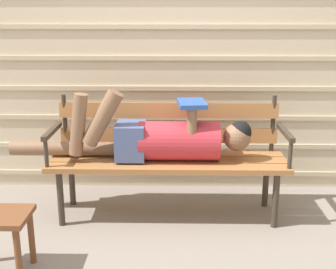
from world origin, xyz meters
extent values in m
plane|color=gray|center=(0.00, 0.00, 0.00)|extent=(12.00, 12.00, 0.00)
cube|color=beige|center=(0.00, 0.76, 1.07)|extent=(5.18, 0.06, 2.13)
cube|color=#C1AD8E|center=(0.00, 0.73, 0.12)|extent=(5.18, 0.02, 0.04)
cube|color=#C1AD8E|center=(0.00, 0.73, 0.36)|extent=(5.18, 0.02, 0.04)
cube|color=#C1AD8E|center=(0.00, 0.73, 0.59)|extent=(5.18, 0.02, 0.04)
cube|color=#C1AD8E|center=(0.00, 0.73, 0.83)|extent=(5.18, 0.02, 0.04)
cube|color=#C1AD8E|center=(0.00, 0.73, 1.07)|extent=(5.18, 0.02, 0.04)
cube|color=#C1AD8E|center=(0.00, 0.73, 1.30)|extent=(5.18, 0.02, 0.04)
cube|color=#9E6638|center=(0.00, 0.04, 0.41)|extent=(1.65, 0.13, 0.04)
cube|color=#9E6638|center=(0.00, 0.19, 0.41)|extent=(1.65, 0.13, 0.04)
cube|color=#9E6638|center=(0.00, 0.33, 0.41)|extent=(1.65, 0.13, 0.04)
cube|color=#9E6638|center=(0.00, 0.40, 0.54)|extent=(1.59, 0.05, 0.11)
cube|color=#9E6638|center=(0.00, 0.40, 0.73)|extent=(1.59, 0.05, 0.11)
cylinder|color=#382D23|center=(-0.76, 0.40, 0.63)|extent=(0.03, 0.03, 0.42)
cylinder|color=#382D23|center=(0.76, 0.40, 0.63)|extent=(0.03, 0.03, 0.42)
cylinder|color=#382D23|center=(-0.73, 0.02, 0.19)|extent=(0.04, 0.04, 0.39)
cylinder|color=#382D23|center=(0.73, 0.02, 0.19)|extent=(0.04, 0.04, 0.39)
cylinder|color=#382D23|center=(-0.73, 0.36, 0.19)|extent=(0.04, 0.04, 0.39)
cylinder|color=#382D23|center=(0.73, 0.36, 0.19)|extent=(0.04, 0.04, 0.39)
cube|color=#382D23|center=(-0.80, 0.19, 0.62)|extent=(0.04, 0.41, 0.03)
cylinder|color=#382D23|center=(-0.80, 0.02, 0.52)|extent=(0.03, 0.03, 0.20)
cube|color=#382D23|center=(0.80, 0.19, 0.62)|extent=(0.04, 0.41, 0.03)
cylinder|color=#382D23|center=(0.80, 0.02, 0.52)|extent=(0.03, 0.03, 0.20)
cylinder|color=#B72D38|center=(0.08, 0.19, 0.56)|extent=(0.55, 0.27, 0.27)
cube|color=#475684|center=(-0.26, 0.19, 0.56)|extent=(0.20, 0.26, 0.24)
sphere|color=brown|center=(0.47, 0.19, 0.59)|extent=(0.19, 0.19, 0.19)
sphere|color=black|center=(0.49, 0.19, 0.62)|extent=(0.16, 0.16, 0.16)
cylinder|color=brown|center=(-0.44, 0.13, 0.73)|extent=(0.29, 0.11, 0.40)
cylinder|color=brown|center=(-0.60, 0.13, 0.69)|extent=(0.15, 0.09, 0.43)
cylinder|color=brown|center=(-0.73, 0.25, 0.48)|extent=(0.78, 0.10, 0.10)
cylinder|color=brown|center=(0.16, 0.11, 0.68)|extent=(0.06, 0.06, 0.25)
cylinder|color=brown|center=(0.16, 0.27, 0.68)|extent=(0.06, 0.06, 0.25)
cube|color=#284C9E|center=(0.16, 0.19, 0.82)|extent=(0.20, 0.27, 0.03)
cylinder|color=brown|center=(-0.78, -0.68, 0.17)|extent=(0.04, 0.04, 0.33)
cylinder|color=brown|center=(-0.78, -0.45, 0.17)|extent=(0.04, 0.04, 0.33)
camera|label=1|loc=(0.06, -2.75, 1.44)|focal=47.60mm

